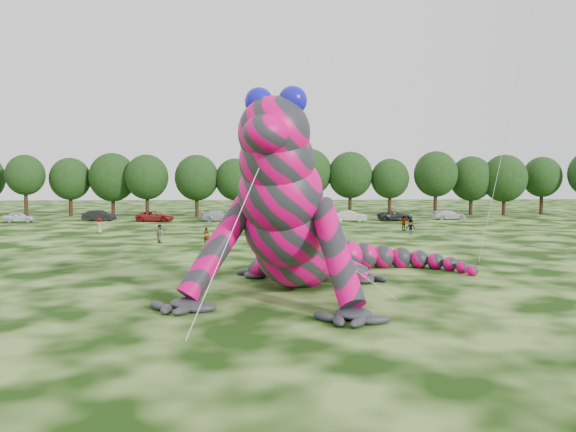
# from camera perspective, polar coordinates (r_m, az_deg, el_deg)

# --- Properties ---
(ground) EXTENTS (240.00, 240.00, 0.00)m
(ground) POSITION_cam_1_polar(r_m,az_deg,el_deg) (30.18, -1.36, -7.67)
(ground) COLOR #16330A
(ground) RESTS_ON ground
(inflatable_gecko) EXTENTS (22.96, 25.04, 10.32)m
(inflatable_gecko) POSITION_cam_1_polar(r_m,az_deg,el_deg) (31.14, 1.30, 2.26)
(inflatable_gecko) COLOR #D80160
(inflatable_gecko) RESTS_ON ground
(tree_3) EXTENTS (5.81, 5.23, 9.44)m
(tree_3) POSITION_cam_1_polar(r_m,az_deg,el_deg) (93.34, -25.11, 2.77)
(tree_3) COLOR black
(tree_3) RESTS_ON ground
(tree_4) EXTENTS (6.22, 5.60, 9.06)m
(tree_4) POSITION_cam_1_polar(r_m,az_deg,el_deg) (92.81, -21.24, 2.76)
(tree_4) COLOR black
(tree_4) RESTS_ON ground
(tree_5) EXTENTS (7.16, 6.44, 9.80)m
(tree_5) POSITION_cam_1_polar(r_m,az_deg,el_deg) (90.73, -17.38, 3.06)
(tree_5) COLOR black
(tree_5) RESTS_ON ground
(tree_6) EXTENTS (6.52, 5.86, 9.49)m
(tree_6) POSITION_cam_1_polar(r_m,az_deg,el_deg) (87.82, -14.13, 2.99)
(tree_6) COLOR black
(tree_6) RESTS_ON ground
(tree_7) EXTENTS (6.68, 6.01, 9.48)m
(tree_7) POSITION_cam_1_polar(r_m,az_deg,el_deg) (86.83, -9.26, 3.05)
(tree_7) COLOR black
(tree_7) RESTS_ON ground
(tree_8) EXTENTS (6.14, 5.53, 8.94)m
(tree_8) POSITION_cam_1_polar(r_m,az_deg,el_deg) (86.60, -5.38, 2.90)
(tree_8) COLOR black
(tree_8) RESTS_ON ground
(tree_9) EXTENTS (5.27, 4.74, 8.68)m
(tree_9) POSITION_cam_1_polar(r_m,az_deg,el_deg) (86.92, -1.88, 2.83)
(tree_9) COLOR black
(tree_9) RESTS_ON ground
(tree_10) EXTENTS (7.09, 6.38, 10.50)m
(tree_10) POSITION_cam_1_polar(r_m,az_deg,el_deg) (88.51, 2.21, 3.45)
(tree_10) COLOR black
(tree_10) RESTS_ON ground
(tree_11) EXTENTS (7.01, 6.31, 10.07)m
(tree_11) POSITION_cam_1_polar(r_m,az_deg,el_deg) (88.97, 6.33, 3.29)
(tree_11) COLOR black
(tree_11) RESTS_ON ground
(tree_12) EXTENTS (5.99, 5.39, 8.97)m
(tree_12) POSITION_cam_1_polar(r_m,az_deg,el_deg) (89.77, 10.31, 2.90)
(tree_12) COLOR black
(tree_12) RESTS_ON ground
(tree_13) EXTENTS (6.83, 6.15, 10.13)m
(tree_13) POSITION_cam_1_polar(r_m,az_deg,el_deg) (91.10, 14.77, 3.21)
(tree_13) COLOR black
(tree_13) RESTS_ON ground
(tree_14) EXTENTS (6.82, 6.14, 9.40)m
(tree_14) POSITION_cam_1_polar(r_m,az_deg,el_deg) (94.74, 18.11, 2.95)
(tree_14) COLOR black
(tree_14) RESTS_ON ground
(tree_15) EXTENTS (7.17, 6.45, 9.63)m
(tree_15) POSITION_cam_1_polar(r_m,az_deg,el_deg) (95.80, 21.12, 2.96)
(tree_15) COLOR black
(tree_15) RESTS_ON ground
(tree_16) EXTENTS (6.26, 5.63, 9.37)m
(tree_16) POSITION_cam_1_polar(r_m,az_deg,el_deg) (100.30, 24.38, 2.83)
(tree_16) COLOR black
(tree_16) RESTS_ON ground
(car_0) EXTENTS (4.09, 2.17, 1.33)m
(car_0) POSITION_cam_1_polar(r_m,az_deg,el_deg) (83.87, -25.65, -0.11)
(car_0) COLOR silver
(car_0) RESTS_ON ground
(car_1) EXTENTS (4.69, 2.39, 1.47)m
(car_1) POSITION_cam_1_polar(r_m,az_deg,el_deg) (82.01, -18.64, 0.04)
(car_1) COLOR black
(car_1) RESTS_ON ground
(car_2) EXTENTS (5.22, 2.63, 1.42)m
(car_2) POSITION_cam_1_polar(r_m,az_deg,el_deg) (78.74, -13.35, -0.04)
(car_2) COLOR maroon
(car_2) RESTS_ON ground
(car_3) EXTENTS (5.43, 3.03, 1.49)m
(car_3) POSITION_cam_1_polar(r_m,az_deg,el_deg) (77.78, -6.99, 0.02)
(car_3) COLOR #A3A7AC
(car_3) RESTS_ON ground
(car_4) EXTENTS (4.67, 2.49, 1.51)m
(car_4) POSITION_cam_1_polar(r_m,az_deg,el_deg) (79.61, -1.80, 0.15)
(car_4) COLOR #101C53
(car_4) RESTS_ON ground
(car_5) EXTENTS (4.70, 2.39, 1.48)m
(car_5) POSITION_cam_1_polar(r_m,az_deg,el_deg) (77.51, 6.36, 0.01)
(car_5) COLOR silver
(car_5) RESTS_ON ground
(car_6) EXTENTS (4.96, 2.47, 1.35)m
(car_6) POSITION_cam_1_polar(r_m,az_deg,el_deg) (79.43, 10.84, 0.01)
(car_6) COLOR #232326
(car_6) RESTS_ON ground
(car_7) EXTENTS (4.75, 2.12, 1.35)m
(car_7) POSITION_cam_1_polar(r_m,az_deg,el_deg) (83.25, 16.04, 0.11)
(car_7) COLOR silver
(car_7) RESTS_ON ground
(spectator_3) EXTENTS (0.99, 0.98, 1.67)m
(spectator_3) POSITION_cam_1_polar(r_m,az_deg,el_deg) (65.16, 11.70, -0.72)
(spectator_3) COLOR gray
(spectator_3) RESTS_ON ground
(spectator_5) EXTENTS (1.73, 0.89, 1.78)m
(spectator_5) POSITION_cam_1_polar(r_m,az_deg,el_deg) (50.36, 0.96, -1.94)
(spectator_5) COLOR gray
(spectator_5) RESTS_ON ground
(spectator_0) EXTENTS (0.63, 0.47, 1.56)m
(spectator_0) POSITION_cam_1_polar(r_m,az_deg,el_deg) (50.99, -8.30, -2.03)
(spectator_0) COLOR gray
(spectator_0) RESTS_ON ground
(spectator_4) EXTENTS (0.96, 0.81, 1.68)m
(spectator_4) POSITION_cam_1_polar(r_m,az_deg,el_deg) (63.95, -18.62, -0.93)
(spectator_4) COLOR gray
(spectator_4) RESTS_ON ground
(spectator_2) EXTENTS (1.15, 0.83, 1.60)m
(spectator_2) POSITION_cam_1_polar(r_m,az_deg,el_deg) (60.27, 12.36, -1.14)
(spectator_2) COLOR gray
(spectator_2) RESTS_ON ground
(spectator_1) EXTENTS (1.02, 1.04, 1.70)m
(spectator_1) POSITION_cam_1_polar(r_m,az_deg,el_deg) (53.28, -12.89, -1.76)
(spectator_1) COLOR gray
(spectator_1) RESTS_ON ground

